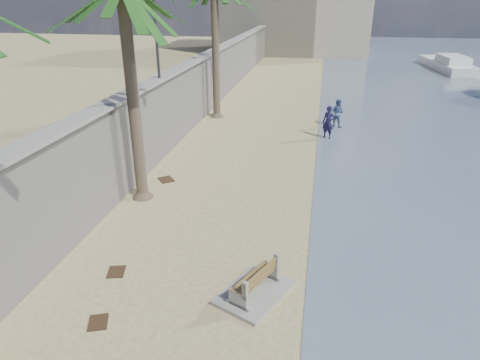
{
  "coord_description": "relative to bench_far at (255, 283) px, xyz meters",
  "views": [
    {
      "loc": [
        2.01,
        -6.17,
        7.09
      ],
      "look_at": [
        -0.5,
        7.0,
        1.2
      ],
      "focal_mm": 32.0,
      "sensor_mm": 36.0,
      "label": 1
    }
  ],
  "objects": [
    {
      "name": "bench_far",
      "position": [
        0.0,
        0.0,
        0.0
      ],
      "size": [
        2.04,
        2.35,
        0.82
      ],
      "color": "gray",
      "rests_on": "ground_plane"
    },
    {
      "name": "streetlight",
      "position": [
        -5.82,
        9.4,
        6.28
      ],
      "size": [
        0.28,
        0.28,
        5.12
      ],
      "color": "#2D2D33",
      "rests_on": "wall_cap"
    },
    {
      "name": "wall_cap",
      "position": [
        -5.92,
        17.4,
        3.19
      ],
      "size": [
        0.8,
        70.0,
        0.12
      ],
      "primitive_type": "cube",
      "color": "gray",
      "rests_on": "seawall"
    },
    {
      "name": "person_a",
      "position": [
        1.77,
        13.37,
        0.63
      ],
      "size": [
        0.85,
        0.74,
        1.99
      ],
      "primitive_type": "imported",
      "rotation": [
        0.0,
        0.0,
        -0.44
      ],
      "color": "#171539",
      "rests_on": "ground_plane"
    },
    {
      "name": "seawall",
      "position": [
        -5.92,
        17.4,
        1.39
      ],
      "size": [
        0.45,
        70.0,
        3.5
      ],
      "primitive_type": "cube",
      "color": "gray",
      "rests_on": "ground_plane"
    },
    {
      "name": "debris_c",
      "position": [
        -4.73,
        6.53,
        -0.35
      ],
      "size": [
        0.84,
        0.86,
        0.03
      ],
      "primitive_type": "cube",
      "rotation": [
        0.0,
        0.0,
        2.25
      ],
      "color": "#382616",
      "rests_on": "ground_plane"
    },
    {
      "name": "yacht_far",
      "position": [
        13.53,
        38.25,
        -0.01
      ],
      "size": [
        3.84,
        9.98,
        1.5
      ],
      "primitive_type": null,
      "rotation": [
        0.0,
        0.0,
        1.69
      ],
      "color": "silver",
      "rests_on": "bay_water"
    },
    {
      "name": "person_b",
      "position": [
        2.28,
        15.71,
        0.53
      ],
      "size": [
        1.07,
        0.99,
        1.78
      ],
      "primitive_type": "imported",
      "rotation": [
        0.0,
        0.0,
        2.66
      ],
      "color": "#455C90",
      "rests_on": "ground_plane"
    },
    {
      "name": "debris_d",
      "position": [
        -3.91,
        0.21,
        -0.35
      ],
      "size": [
        0.58,
        0.66,
        0.03
      ],
      "primitive_type": "cube",
      "rotation": [
        0.0,
        0.0,
        4.98
      ],
      "color": "#382616",
      "rests_on": "ground_plane"
    },
    {
      "name": "debris_b",
      "position": [
        -3.44,
        -1.71,
        -0.35
      ],
      "size": [
        0.6,
        0.67,
        0.03
      ],
      "primitive_type": "cube",
      "rotation": [
        0.0,
        0.0,
        1.94
      ],
      "color": "#382616",
      "rests_on": "ground_plane"
    }
  ]
}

